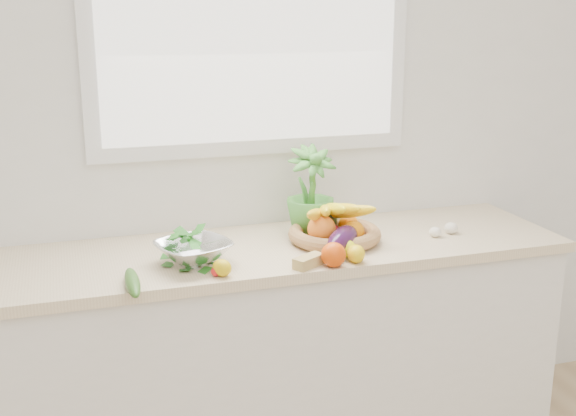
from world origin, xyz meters
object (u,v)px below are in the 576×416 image
object	(u,v)px
cucumber	(132,282)
colander_with_spinach	(193,246)
apple	(330,233)
eggplant	(343,240)
potted_herb	(310,191)
fruit_basket	(334,229)

from	to	relation	value
cucumber	colander_with_spinach	world-z (taller)	colander_with_spinach
apple	eggplant	bearing A→B (deg)	-89.62
eggplant	colander_with_spinach	distance (m)	0.55
apple	colander_with_spinach	distance (m)	0.55
apple	colander_with_spinach	xyz separation A→B (m)	(-0.54, -0.09, 0.03)
colander_with_spinach	eggplant	bearing A→B (deg)	-4.09
eggplant	colander_with_spinach	xyz separation A→B (m)	(-0.55, 0.04, 0.02)
colander_with_spinach	potted_herb	bearing A→B (deg)	22.39
cucumber	eggplant	bearing A→B (deg)	9.76
apple	eggplant	size ratio (longest dim) A/B	0.32
potted_herb	eggplant	bearing A→B (deg)	-80.94
cucumber	apple	bearing A→B (deg)	18.64
potted_herb	colander_with_spinach	xyz separation A→B (m)	(-0.51, -0.21, -0.11)
cucumber	fruit_basket	distance (m)	0.83
apple	potted_herb	bearing A→B (deg)	107.88
eggplant	potted_herb	world-z (taller)	potted_herb
eggplant	fruit_basket	size ratio (longest dim) A/B	0.66
cucumber	colander_with_spinach	xyz separation A→B (m)	(0.23, 0.17, 0.04)
potted_herb	colander_with_spinach	world-z (taller)	potted_herb
cucumber	colander_with_spinach	size ratio (longest dim) A/B	0.78
cucumber	potted_herb	distance (m)	0.84
apple	eggplant	xyz separation A→B (m)	(0.00, -0.13, 0.01)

